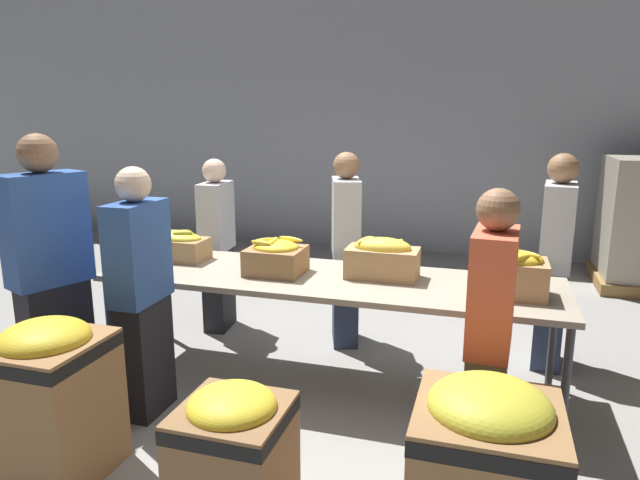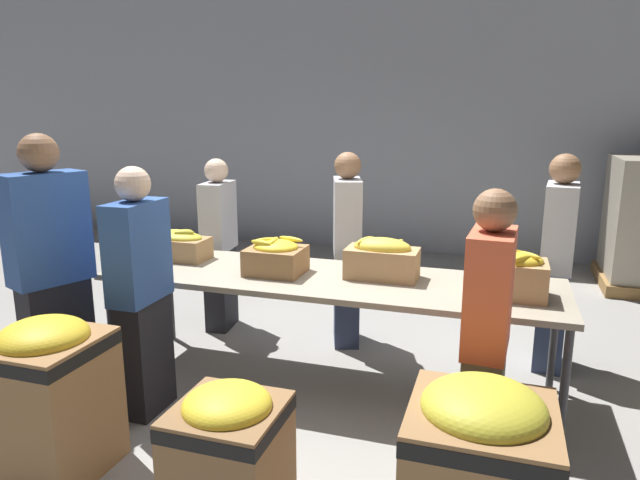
{
  "view_description": "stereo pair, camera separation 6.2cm",
  "coord_description": "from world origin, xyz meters",
  "px_view_note": "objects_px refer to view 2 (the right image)",
  "views": [
    {
      "loc": [
        1.04,
        -3.63,
        1.92
      ],
      "look_at": [
        -0.09,
        0.11,
        1.03
      ],
      "focal_mm": 32.0,
      "sensor_mm": 36.0,
      "label": 1
    },
    {
      "loc": [
        1.1,
        -3.61,
        1.92
      ],
      "look_at": [
        -0.09,
        0.11,
        1.03
      ],
      "focal_mm": 32.0,
      "sensor_mm": 36.0,
      "label": 2
    }
  ],
  "objects_px": {
    "banana_box_0": "(179,245)",
    "banana_box_2": "(382,258)",
    "volunteer_5": "(486,343)",
    "donation_bin_0": "(50,392)",
    "volunteer_0": "(52,276)",
    "volunteer_3": "(347,251)",
    "banana_box_1": "(276,256)",
    "volunteer_1": "(141,294)",
    "volunteer_2": "(219,246)",
    "donation_bin_2": "(479,473)",
    "sorting_table": "(328,283)",
    "volunteer_4": "(556,264)",
    "banana_box_3": "(513,273)",
    "donation_bin_1": "(229,447)"
  },
  "relations": [
    {
      "from": "banana_box_1",
      "to": "volunteer_2",
      "type": "bearing_deg",
      "value": 137.34
    },
    {
      "from": "banana_box_2",
      "to": "donation_bin_2",
      "type": "height_order",
      "value": "banana_box_2"
    },
    {
      "from": "volunteer_0",
      "to": "volunteer_3",
      "type": "relative_size",
      "value": 1.12
    },
    {
      "from": "banana_box_2",
      "to": "volunteer_4",
      "type": "xyz_separation_m",
      "value": [
        1.17,
        0.72,
        -0.13
      ]
    },
    {
      "from": "banana_box_1",
      "to": "donation_bin_2",
      "type": "relative_size",
      "value": 0.45
    },
    {
      "from": "banana_box_0",
      "to": "donation_bin_1",
      "type": "height_order",
      "value": "banana_box_0"
    },
    {
      "from": "banana_box_0",
      "to": "banana_box_2",
      "type": "xyz_separation_m",
      "value": [
        1.59,
        -0.02,
        0.03
      ]
    },
    {
      "from": "volunteer_0",
      "to": "volunteer_4",
      "type": "height_order",
      "value": "volunteer_0"
    },
    {
      "from": "banana_box_0",
      "to": "banana_box_1",
      "type": "height_order",
      "value": "banana_box_1"
    },
    {
      "from": "volunteer_4",
      "to": "donation_bin_1",
      "type": "height_order",
      "value": "volunteer_4"
    },
    {
      "from": "banana_box_2",
      "to": "donation_bin_2",
      "type": "bearing_deg",
      "value": -64.03
    },
    {
      "from": "donation_bin_0",
      "to": "banana_box_2",
      "type": "bearing_deg",
      "value": 45.71
    },
    {
      "from": "banana_box_0",
      "to": "volunteer_5",
      "type": "height_order",
      "value": "volunteer_5"
    },
    {
      "from": "volunteer_5",
      "to": "volunteer_3",
      "type": "bearing_deg",
      "value": 39.97
    },
    {
      "from": "banana_box_0",
      "to": "banana_box_2",
      "type": "height_order",
      "value": "banana_box_2"
    },
    {
      "from": "volunteer_3",
      "to": "donation_bin_1",
      "type": "relative_size",
      "value": 2.45
    },
    {
      "from": "sorting_table",
      "to": "banana_box_0",
      "type": "relative_size",
      "value": 6.89
    },
    {
      "from": "donation_bin_2",
      "to": "volunteer_3",
      "type": "bearing_deg",
      "value": 117.95
    },
    {
      "from": "volunteer_0",
      "to": "banana_box_0",
      "type": "bearing_deg",
      "value": -0.04
    },
    {
      "from": "volunteer_2",
      "to": "volunteer_5",
      "type": "relative_size",
      "value": 0.97
    },
    {
      "from": "sorting_table",
      "to": "donation_bin_2",
      "type": "distance_m",
      "value": 1.82
    },
    {
      "from": "volunteer_3",
      "to": "banana_box_3",
      "type": "bearing_deg",
      "value": 38.93
    },
    {
      "from": "donation_bin_1",
      "to": "donation_bin_2",
      "type": "height_order",
      "value": "donation_bin_2"
    },
    {
      "from": "volunteer_2",
      "to": "volunteer_5",
      "type": "bearing_deg",
      "value": 49.59
    },
    {
      "from": "banana_box_0",
      "to": "volunteer_0",
      "type": "height_order",
      "value": "volunteer_0"
    },
    {
      "from": "volunteer_2",
      "to": "donation_bin_2",
      "type": "relative_size",
      "value": 1.78
    },
    {
      "from": "banana_box_3",
      "to": "volunteer_3",
      "type": "height_order",
      "value": "volunteer_3"
    },
    {
      "from": "volunteer_1",
      "to": "volunteer_2",
      "type": "relative_size",
      "value": 1.05
    },
    {
      "from": "volunteer_4",
      "to": "volunteer_5",
      "type": "distance_m",
      "value": 1.66
    },
    {
      "from": "volunteer_2",
      "to": "banana_box_3",
      "type": "bearing_deg",
      "value": 64.96
    },
    {
      "from": "volunteer_2",
      "to": "volunteer_4",
      "type": "xyz_separation_m",
      "value": [
        2.76,
        0.04,
        0.05
      ]
    },
    {
      "from": "sorting_table",
      "to": "banana_box_1",
      "type": "height_order",
      "value": "banana_box_1"
    },
    {
      "from": "banana_box_3",
      "to": "donation_bin_1",
      "type": "xyz_separation_m",
      "value": [
        -1.27,
        -1.36,
        -0.6
      ]
    },
    {
      "from": "sorting_table",
      "to": "banana_box_3",
      "type": "relative_size",
      "value": 7.96
    },
    {
      "from": "banana_box_3",
      "to": "volunteer_3",
      "type": "distance_m",
      "value": 1.54
    },
    {
      "from": "sorting_table",
      "to": "donation_bin_1",
      "type": "height_order",
      "value": "sorting_table"
    },
    {
      "from": "sorting_table",
      "to": "banana_box_0",
      "type": "distance_m",
      "value": 1.25
    },
    {
      "from": "volunteer_5",
      "to": "donation_bin_1",
      "type": "height_order",
      "value": "volunteer_5"
    },
    {
      "from": "banana_box_3",
      "to": "volunteer_5",
      "type": "relative_size",
      "value": 0.25
    },
    {
      "from": "banana_box_3",
      "to": "volunteer_1",
      "type": "height_order",
      "value": "volunteer_1"
    },
    {
      "from": "sorting_table",
      "to": "volunteer_4",
      "type": "relative_size",
      "value": 1.94
    },
    {
      "from": "volunteer_1",
      "to": "donation_bin_0",
      "type": "height_order",
      "value": "volunteer_1"
    },
    {
      "from": "banana_box_2",
      "to": "banana_box_1",
      "type": "bearing_deg",
      "value": -171.32
    },
    {
      "from": "banana_box_3",
      "to": "donation_bin_1",
      "type": "relative_size",
      "value": 0.61
    },
    {
      "from": "banana_box_2",
      "to": "volunteer_1",
      "type": "xyz_separation_m",
      "value": [
        -1.37,
        -0.79,
        -0.15
      ]
    },
    {
      "from": "banana_box_2",
      "to": "volunteer_2",
      "type": "xyz_separation_m",
      "value": [
        -1.59,
        0.68,
        -0.19
      ]
    },
    {
      "from": "banana_box_1",
      "to": "volunteer_0",
      "type": "relative_size",
      "value": 0.22
    },
    {
      "from": "donation_bin_0",
      "to": "volunteer_0",
      "type": "bearing_deg",
      "value": 128.67
    },
    {
      "from": "volunteer_5",
      "to": "donation_bin_0",
      "type": "height_order",
      "value": "volunteer_5"
    },
    {
      "from": "banana_box_1",
      "to": "volunteer_0",
      "type": "distance_m",
      "value": 1.45
    }
  ]
}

